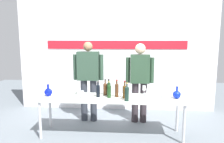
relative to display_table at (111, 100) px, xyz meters
The scene contains 24 objects.
ground_plane 0.67m from the display_table, ahead, with size 10.00×10.00×0.00m, color slate.
back_wall 1.75m from the display_table, 90.00° to the left, with size 4.86×0.11×3.00m.
display_table is the anchor object (origin of this frame).
decanter_blue_left 1.18m from the display_table, behind, with size 0.14×0.14×0.22m.
decanter_blue_right 1.17m from the display_table, ahead, with size 0.14×0.14×0.22m.
presenter_left 0.93m from the display_table, 128.37° to the left, with size 0.65×0.22×1.72m.
presenter_right 0.92m from the display_table, 51.63° to the left, with size 0.59×0.22×1.68m.
wine_bottle_0 0.31m from the display_table, behind, with size 0.07×0.07×0.29m.
wine_bottle_1 0.22m from the display_table, ahead, with size 0.06×0.06×0.32m.
wine_bottle_2 0.19m from the display_table, 139.56° to the right, with size 0.07×0.07×0.30m.
wine_bottle_3 0.31m from the display_table, 10.86° to the right, with size 0.07×0.07×0.32m.
wine_bottle_4 0.40m from the display_table, 37.70° to the right, with size 0.07×0.07×0.32m.
wine_bottle_5 0.26m from the display_table, 131.67° to the left, with size 0.08×0.08×0.30m.
wine_bottle_6 0.22m from the display_table, 124.63° to the left, with size 0.07×0.07×0.32m.
wine_glass_left_0 0.70m from the display_table, 163.88° to the left, with size 0.07×0.07×0.15m.
wine_glass_left_1 0.68m from the display_table, behind, with size 0.06×0.06×0.14m.
wine_glass_left_2 0.55m from the display_table, 168.01° to the right, with size 0.07×0.07×0.14m.
wine_glass_left_3 1.05m from the display_table, behind, with size 0.07×0.07×0.15m.
wine_glass_left_4 0.96m from the display_table, 165.61° to the right, with size 0.07×0.07×0.15m.
wine_glass_right_0 1.03m from the display_table, ahead, with size 0.06×0.06×0.12m.
wine_glass_right_1 0.68m from the display_table, 22.50° to the left, with size 0.06×0.06×0.17m.
wine_glass_right_2 0.69m from the display_table, ahead, with size 0.07×0.07×0.15m.
wine_glass_right_3 0.65m from the display_table, 17.77° to the right, with size 0.07×0.07×0.13m.
wine_glass_right_4 0.92m from the display_table, 15.91° to the right, with size 0.06×0.06×0.14m.
Camera 1 is at (0.29, -3.82, 1.81)m, focal length 34.81 mm.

